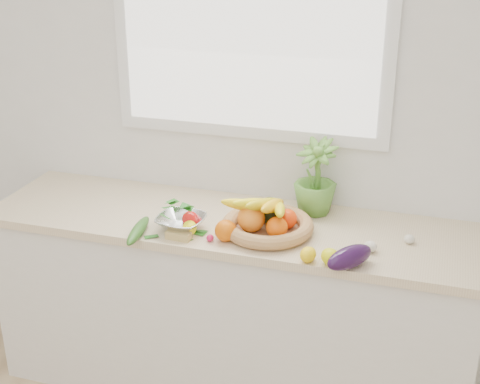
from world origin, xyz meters
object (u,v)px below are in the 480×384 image
(cucumber, at_px, (138,231))
(colander_with_spinach, at_px, (181,219))
(eggplant, at_px, (350,257))
(potted_herb, at_px, (316,177))
(fruit_basket, at_px, (267,221))
(apple, at_px, (190,219))

(cucumber, relative_size, colander_with_spinach, 1.22)
(eggplant, height_order, colander_with_spinach, colander_with_spinach)
(potted_herb, xyz_separation_m, fruit_basket, (-0.16, -0.26, -0.12))
(apple, bearing_deg, eggplant, -12.60)
(cucumber, xyz_separation_m, colander_with_spinach, (0.16, 0.10, 0.03))
(potted_herb, bearing_deg, apple, -148.16)
(colander_with_spinach, bearing_deg, fruit_basket, 14.12)
(eggplant, relative_size, fruit_basket, 0.43)
(apple, height_order, eggplant, eggplant)
(colander_with_spinach, bearing_deg, potted_herb, 34.58)
(apple, xyz_separation_m, eggplant, (0.73, -0.16, 0.01))
(cucumber, xyz_separation_m, potted_herb, (0.67, 0.46, 0.15))
(potted_herb, relative_size, colander_with_spinach, 1.58)
(cucumber, distance_m, potted_herb, 0.83)
(cucumber, height_order, fruit_basket, fruit_basket)
(fruit_basket, height_order, colander_with_spinach, fruit_basket)
(apple, bearing_deg, cucumber, -139.62)
(apple, relative_size, fruit_basket, 0.14)
(apple, relative_size, colander_with_spinach, 0.32)
(fruit_basket, relative_size, colander_with_spinach, 2.37)
(cucumber, bearing_deg, colander_with_spinach, 33.36)
(apple, xyz_separation_m, cucumber, (-0.18, -0.15, -0.01))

